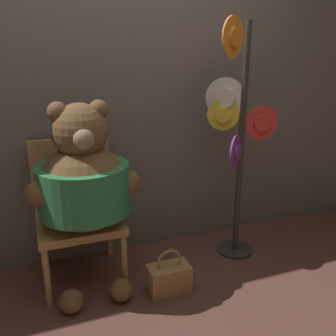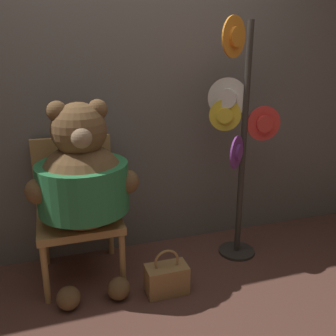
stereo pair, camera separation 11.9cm
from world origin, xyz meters
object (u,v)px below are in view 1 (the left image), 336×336
at_px(hat_display_rack, 237,134).
at_px(chair, 77,206).
at_px(handbag_on_ground, 169,278).
at_px(teddy_bear, 84,183).

bearing_deg(hat_display_rack, chair, 172.60).
xyz_separation_m(hat_display_rack, handbag_on_ground, (-0.63, -0.30, -0.85)).
bearing_deg(handbag_on_ground, teddy_bear, 149.44).
bearing_deg(chair, handbag_on_ground, -41.90).
relative_size(chair, teddy_bear, 0.76).
xyz_separation_m(teddy_bear, handbag_on_ground, (0.47, -0.28, -0.63)).
distance_m(chair, hat_display_rack, 1.23).
height_order(chair, teddy_bear, teddy_bear).
bearing_deg(teddy_bear, chair, 101.69).
height_order(teddy_bear, hat_display_rack, hat_display_rack).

